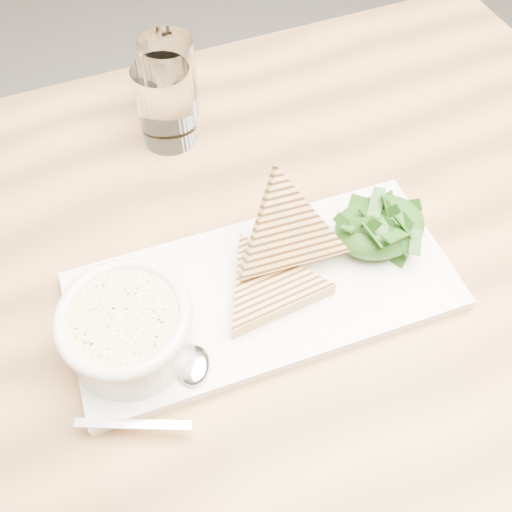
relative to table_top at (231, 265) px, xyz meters
name	(u,v)px	position (x,y,z in m)	size (l,w,h in m)	color
floor	(265,407)	(0.09, 0.06, -0.73)	(6.00, 6.00, 0.00)	slate
table_top	(231,265)	(0.00, 0.00, 0.00)	(1.18, 0.79, 0.04)	#AA7641
table_leg_br	(391,162)	(0.54, 0.34, -0.38)	(0.06, 0.06, 0.71)	#AA7641
platter	(264,291)	(0.01, -0.06, 0.03)	(0.42, 0.19, 0.02)	white
soup_bowl	(130,332)	(-0.14, -0.07, 0.06)	(0.13, 0.13, 0.05)	white
soup	(124,317)	(-0.14, -0.07, 0.09)	(0.11, 0.11, 0.01)	#DECB86
bowl_rim	(123,316)	(-0.14, -0.07, 0.09)	(0.13, 0.13, 0.01)	white
sandwich_flat	(269,286)	(0.02, -0.07, 0.05)	(0.14, 0.14, 0.02)	tan
sandwich_lean	(288,232)	(0.05, -0.04, 0.08)	(0.14, 0.14, 0.08)	tan
salad_base	(380,227)	(0.16, -0.06, 0.06)	(0.11, 0.09, 0.04)	#133812
arugula_pile	(381,223)	(0.16, -0.06, 0.06)	(0.11, 0.10, 0.05)	#2C5C16
spoon_bowl	(194,365)	(-0.09, -0.12, 0.04)	(0.03, 0.04, 0.01)	silver
spoon_handle	(133,424)	(-0.17, -0.15, 0.04)	(0.11, 0.01, 0.00)	silver
glass_near	(165,105)	(0.01, 0.22, 0.08)	(0.07, 0.07, 0.11)	white
glass_far	(170,78)	(0.03, 0.27, 0.08)	(0.07, 0.07, 0.11)	white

